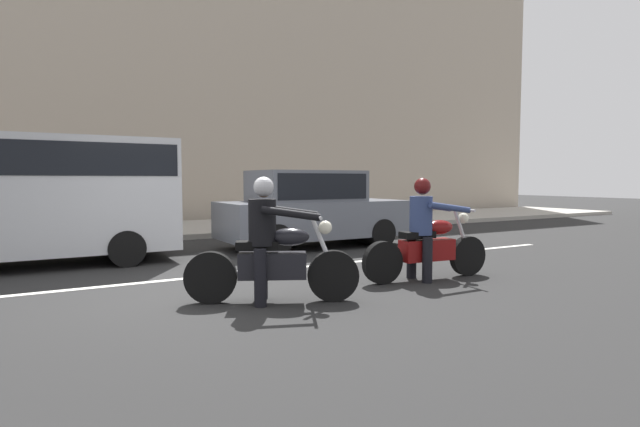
# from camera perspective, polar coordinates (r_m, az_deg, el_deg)

# --- Properties ---
(ground_plane) EXTENTS (80.00, 80.00, 0.00)m
(ground_plane) POSITION_cam_1_polar(r_m,az_deg,el_deg) (7.16, -13.43, -8.50)
(ground_plane) COLOR #252525
(sidewalk_slab) EXTENTS (40.00, 4.40, 0.14)m
(sidewalk_slab) POSITION_cam_1_polar(r_m,az_deg,el_deg) (14.91, -22.20, -1.98)
(sidewalk_slab) COLOR #A8A399
(sidewalk_slab) RESTS_ON ground_plane
(building_facade) EXTENTS (40.00, 1.40, 12.24)m
(building_facade) POSITION_cam_1_polar(r_m,az_deg,el_deg) (18.79, -24.16, 17.72)
(building_facade) COLOR #B7A893
(building_facade) RESTS_ON ground_plane
(lane_marking_stripe) EXTENTS (18.00, 0.14, 0.01)m
(lane_marking_stripe) POSITION_cam_1_polar(r_m,az_deg,el_deg) (7.84, -21.51, -7.55)
(lane_marking_stripe) COLOR silver
(lane_marking_stripe) RESTS_ON ground_plane
(motorcycle_with_rider_black_leather) EXTENTS (2.00, 1.10, 1.56)m
(motorcycle_with_rider_black_leather) POSITION_cam_1_polar(r_m,az_deg,el_deg) (6.20, -5.58, -4.31)
(motorcycle_with_rider_black_leather) COLOR black
(motorcycle_with_rider_black_leather) RESTS_ON ground_plane
(motorcycle_with_rider_denim_blue) EXTENTS (2.20, 0.70, 1.55)m
(motorcycle_with_rider_denim_blue) POSITION_cam_1_polar(r_m,az_deg,el_deg) (7.75, 12.07, -2.78)
(motorcycle_with_rider_denim_blue) COLOR black
(motorcycle_with_rider_denim_blue) RESTS_ON ground_plane
(parked_sedan_slate_gray) EXTENTS (4.21, 1.82, 1.72)m
(parked_sedan_slate_gray) POSITION_cam_1_polar(r_m,az_deg,el_deg) (11.23, -1.05, 0.60)
(parked_sedan_slate_gray) COLOR slate
(parked_sedan_slate_gray) RESTS_ON ground_plane
(parked_van_silver) EXTENTS (5.07, 1.96, 2.27)m
(parked_van_silver) POSITION_cam_1_polar(r_m,az_deg,el_deg) (10.06, -31.00, 2.18)
(parked_van_silver) COLOR #B2B5BA
(parked_van_silver) RESTS_ON ground_plane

